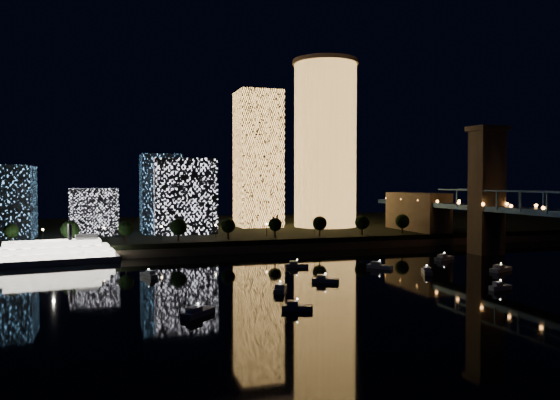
{
  "coord_description": "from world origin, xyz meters",
  "views": [
    {
      "loc": [
        -76.69,
        -128.79,
        28.62
      ],
      "look_at": [
        -18.34,
        55.0,
        21.89
      ],
      "focal_mm": 35.0,
      "sensor_mm": 36.0,
      "label": 1
    }
  ],
  "objects": [
    {
      "name": "ground",
      "position": [
        0.0,
        0.0,
        0.0
      ],
      "size": [
        520.0,
        520.0,
        0.0
      ],
      "primitive_type": "plane",
      "color": "black",
      "rests_on": "ground"
    },
    {
      "name": "far_bank",
      "position": [
        0.0,
        160.0,
        2.5
      ],
      "size": [
        420.0,
        160.0,
        5.0
      ],
      "primitive_type": "cube",
      "color": "black",
      "rests_on": "ground"
    },
    {
      "name": "seawall",
      "position": [
        0.0,
        82.0,
        1.5
      ],
      "size": [
        420.0,
        6.0,
        3.0
      ],
      "primitive_type": "cube",
      "color": "#6B5E4C",
      "rests_on": "ground"
    },
    {
      "name": "tower_cylindrical",
      "position": [
        31.28,
        133.87,
        47.96
      ],
      "size": [
        34.0,
        34.0,
        85.67
      ],
      "color": "#F4A84E",
      "rests_on": "far_bank"
    },
    {
      "name": "tower_rectangular",
      "position": [
        -1.72,
        145.0,
        39.96
      ],
      "size": [
        21.98,
        21.98,
        69.92
      ],
      "primitive_type": "cube",
      "color": "#F4A84E",
      "rests_on": "far_bank"
    },
    {
      "name": "midrise_blocks",
      "position": [
        -69.38,
        121.79,
        20.79
      ],
      "size": [
        96.86,
        37.86,
        35.81
      ],
      "color": "white",
      "rests_on": "far_bank"
    },
    {
      "name": "riverboat",
      "position": [
        -96.7,
        72.13,
        3.62
      ],
      "size": [
        47.71,
        15.31,
        14.13
      ],
      "color": "silver",
      "rests_on": "ground"
    },
    {
      "name": "motorboats",
      "position": [
        -7.22,
        14.98,
        0.81
      ],
      "size": [
        114.37,
        62.18,
        2.78
      ],
      "color": "silver",
      "rests_on": "ground"
    },
    {
      "name": "esplanade_trees",
      "position": [
        -28.31,
        88.0,
        10.47
      ],
      "size": [
        165.86,
        6.8,
        8.9
      ],
      "color": "black",
      "rests_on": "far_bank"
    },
    {
      "name": "street_lamps",
      "position": [
        -34.0,
        94.0,
        9.02
      ],
      "size": [
        132.7,
        0.7,
        5.65
      ],
      "color": "black",
      "rests_on": "far_bank"
    }
  ]
}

